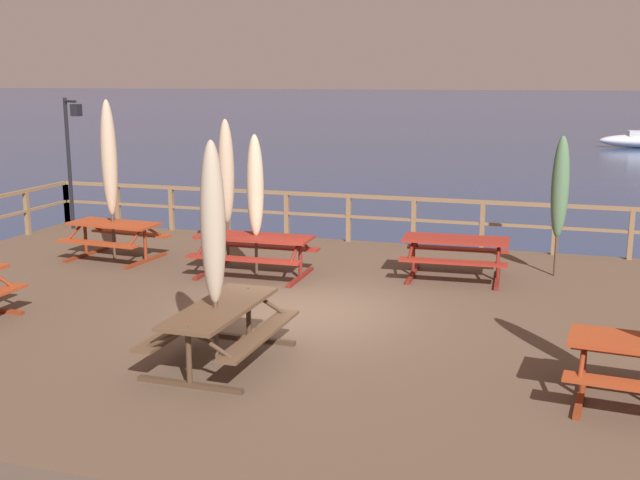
{
  "coord_description": "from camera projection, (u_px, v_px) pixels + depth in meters",
  "views": [
    {
      "loc": [
        3.76,
        -11.16,
        4.52
      ],
      "look_at": [
        0.0,
        0.83,
        1.87
      ],
      "focal_mm": 43.05,
      "sensor_mm": 36.0,
      "label": 1
    }
  ],
  "objects": [
    {
      "name": "patio_umbrella_short_front",
      "position": [
        213.0,
        224.0,
        9.64
      ],
      "size": [
        0.32,
        0.32,
        2.92
      ],
      "color": "#4C3828",
      "rests_on": "wooden_deck"
    },
    {
      "name": "patio_umbrella_tall_back_right",
      "position": [
        226.0,
        172.0,
        15.17
      ],
      "size": [
        0.32,
        0.32,
        2.88
      ],
      "color": "#4C3828",
      "rests_on": "wooden_deck"
    },
    {
      "name": "wooden_deck",
      "position": [
        305.0,
        337.0,
        12.36
      ],
      "size": [
        16.78,
        11.11,
        0.87
      ],
      "primitive_type": "cube",
      "color": "brown",
      "rests_on": "ground"
    },
    {
      "name": "picnic_table_back_right",
      "position": [
        114.0,
        233.0,
        15.72
      ],
      "size": [
        1.96,
        1.55,
        0.78
      ],
      "color": "#993819",
      "rests_on": "wooden_deck"
    },
    {
      "name": "ground_plane",
      "position": [
        305.0,
        362.0,
        12.45
      ],
      "size": [
        600.0,
        600.0,
        0.0
      ],
      "primitive_type": "plane",
      "color": "navy"
    },
    {
      "name": "picnic_table_back_left",
      "position": [
        254.0,
        246.0,
        14.4
      ],
      "size": [
        2.2,
        1.43,
        0.78
      ],
      "color": "maroon",
      "rests_on": "wooden_deck"
    },
    {
      "name": "picnic_table_front_left",
      "position": [
        456.0,
        249.0,
        14.19
      ],
      "size": [
        1.99,
        1.49,
        0.78
      ],
      "color": "maroon",
      "rests_on": "wooden_deck"
    },
    {
      "name": "patio_umbrella_short_back",
      "position": [
        255.0,
        186.0,
        14.22
      ],
      "size": [
        0.32,
        0.32,
        2.65
      ],
      "color": "#4C3828",
      "rests_on": "wooden_deck"
    },
    {
      "name": "patio_umbrella_tall_mid_right",
      "position": [
        560.0,
        188.0,
        14.14
      ],
      "size": [
        0.32,
        0.32,
        2.63
      ],
      "color": "#4C3828",
      "rests_on": "wooden_deck"
    },
    {
      "name": "picnic_table_front_right",
      "position": [
        221.0,
        321.0,
        9.97
      ],
      "size": [
        1.44,
        2.16,
        0.78
      ],
      "color": "brown",
      "rests_on": "wooden_deck"
    },
    {
      "name": "patio_umbrella_tall_back_left",
      "position": [
        109.0,
        159.0,
        15.43
      ],
      "size": [
        0.32,
        0.32,
        3.25
      ],
      "color": "#4C3828",
      "rests_on": "wooden_deck"
    },
    {
      "name": "railing_waterside_far",
      "position": [
        381.0,
        211.0,
        17.17
      ],
      "size": [
        16.58,
        0.1,
        1.09
      ],
      "color": "brown",
      "rests_on": "wooden_deck"
    },
    {
      "name": "lamp_post_hooked",
      "position": [
        71.0,
        144.0,
        18.48
      ],
      "size": [
        0.63,
        0.41,
        3.2
      ],
      "color": "black",
      "rests_on": "wooden_deck"
    }
  ]
}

